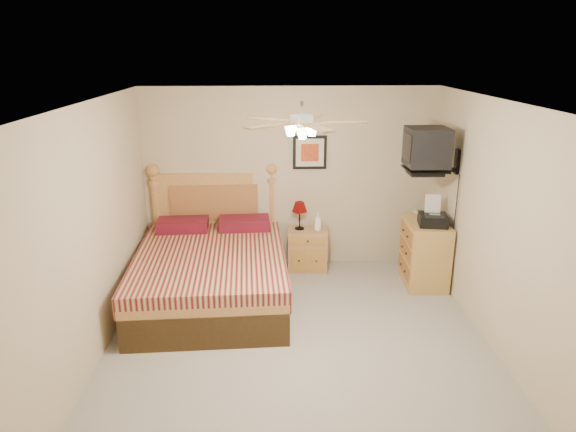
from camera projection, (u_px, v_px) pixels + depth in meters
floor at (299, 347)px, 5.35m from camera, size 4.50×4.50×0.00m
ceiling at (300, 104)px, 4.57m from camera, size 4.00×4.50×0.04m
wall_back at (290, 179)px, 7.10m from camera, size 4.00×0.04×2.50m
wall_front at (324, 376)px, 2.83m from camera, size 4.00×0.04×2.50m
wall_left at (90, 238)px, 4.89m from camera, size 0.04×4.50×2.50m
wall_right at (503, 232)px, 5.03m from camera, size 0.04×4.50×2.50m
bed at (210, 243)px, 6.15m from camera, size 1.84×2.36×1.48m
nightstand at (308, 249)px, 7.17m from camera, size 0.57×0.45×0.58m
table_lamp at (300, 215)px, 7.05m from camera, size 0.25×0.25×0.39m
lotion_bottle at (318, 222)px, 7.02m from camera, size 0.12×0.12×0.25m
framed_picture at (310, 152)px, 6.97m from camera, size 0.46×0.04×0.46m
dresser at (425, 253)px, 6.68m from camera, size 0.53×0.74×0.86m
fax_machine at (434, 211)px, 6.38m from camera, size 0.40×0.42×0.36m
magazine_lower at (418, 215)px, 6.79m from camera, size 0.29×0.35×0.03m
magazine_upper at (421, 213)px, 6.78m from camera, size 0.29×0.34×0.02m
wall_tv at (439, 150)px, 6.12m from camera, size 0.56×0.46×0.58m
ceiling_fan at (302, 122)px, 4.43m from camera, size 1.14×1.14×0.28m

